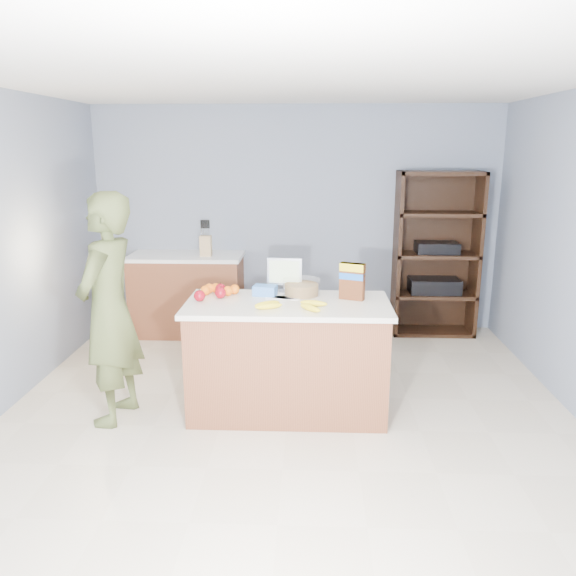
{
  "coord_description": "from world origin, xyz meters",
  "views": [
    {
      "loc": [
        0.17,
        -3.82,
        2.06
      ],
      "look_at": [
        0.0,
        0.35,
        1.0
      ],
      "focal_mm": 35.0,
      "sensor_mm": 36.0,
      "label": 1
    }
  ],
  "objects_px": {
    "shelving_unit": "(435,257)",
    "cereal_box": "(352,278)",
    "counter_peninsula": "(288,362)",
    "tv": "(285,273)",
    "person": "(109,310)"
  },
  "relations": [
    {
      "from": "shelving_unit",
      "to": "person",
      "type": "height_order",
      "value": "shelving_unit"
    },
    {
      "from": "tv",
      "to": "counter_peninsula",
      "type": "bearing_deg",
      "value": -83.05
    },
    {
      "from": "tv",
      "to": "cereal_box",
      "type": "relative_size",
      "value": 0.99
    },
    {
      "from": "cereal_box",
      "to": "shelving_unit",
      "type": "bearing_deg",
      "value": 61.47
    },
    {
      "from": "shelving_unit",
      "to": "person",
      "type": "bearing_deg",
      "value": -142.31
    },
    {
      "from": "counter_peninsula",
      "to": "tv",
      "type": "xyz_separation_m",
      "value": [
        -0.04,
        0.31,
        0.64
      ]
    },
    {
      "from": "tv",
      "to": "cereal_box",
      "type": "bearing_deg",
      "value": -21.19
    },
    {
      "from": "shelving_unit",
      "to": "counter_peninsula",
      "type": "bearing_deg",
      "value": -127.11
    },
    {
      "from": "shelving_unit",
      "to": "cereal_box",
      "type": "height_order",
      "value": "shelving_unit"
    },
    {
      "from": "counter_peninsula",
      "to": "shelving_unit",
      "type": "relative_size",
      "value": 0.87
    },
    {
      "from": "counter_peninsula",
      "to": "person",
      "type": "bearing_deg",
      "value": -172.58
    },
    {
      "from": "counter_peninsula",
      "to": "shelving_unit",
      "type": "distance_m",
      "value": 2.61
    },
    {
      "from": "tv",
      "to": "person",
      "type": "bearing_deg",
      "value": -159.34
    },
    {
      "from": "counter_peninsula",
      "to": "person",
      "type": "xyz_separation_m",
      "value": [
        -1.33,
        -0.17,
        0.46
      ]
    },
    {
      "from": "cereal_box",
      "to": "person",
      "type": "bearing_deg",
      "value": -171.27
    }
  ]
}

